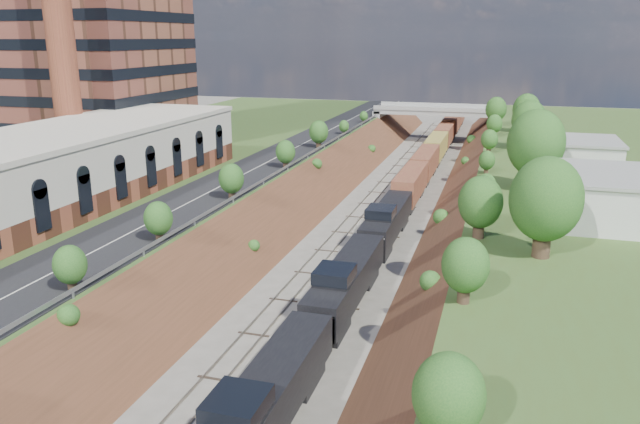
% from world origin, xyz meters
% --- Properties ---
extents(platform_left, '(44.00, 180.00, 5.00)m').
position_xyz_m(platform_left, '(-33.00, 60.00, 2.50)').
color(platform_left, '#435A25').
rests_on(platform_left, ground).
extents(embankment_left, '(10.00, 180.00, 10.00)m').
position_xyz_m(embankment_left, '(-11.00, 60.00, 0.00)').
color(embankment_left, brown).
rests_on(embankment_left, ground).
extents(embankment_right, '(10.00, 180.00, 10.00)m').
position_xyz_m(embankment_right, '(11.00, 60.00, 0.00)').
color(embankment_right, brown).
rests_on(embankment_right, ground).
extents(rail_left_track, '(1.58, 180.00, 0.18)m').
position_xyz_m(rail_left_track, '(-2.60, 60.00, 0.09)').
color(rail_left_track, gray).
rests_on(rail_left_track, ground).
extents(rail_right_track, '(1.58, 180.00, 0.18)m').
position_xyz_m(rail_right_track, '(2.60, 60.00, 0.09)').
color(rail_right_track, gray).
rests_on(rail_right_track, ground).
extents(road, '(8.00, 180.00, 0.10)m').
position_xyz_m(road, '(-15.50, 60.00, 5.05)').
color(road, black).
rests_on(road, platform_left).
extents(guardrail, '(0.10, 171.00, 0.70)m').
position_xyz_m(guardrail, '(-11.40, 59.80, 5.55)').
color(guardrail, '#99999E').
rests_on(guardrail, platform_left).
extents(commercial_building, '(14.30, 62.30, 7.00)m').
position_xyz_m(commercial_building, '(-28.00, 38.00, 8.51)').
color(commercial_building, brown).
rests_on(commercial_building, platform_left).
extents(overpass, '(24.50, 8.30, 7.40)m').
position_xyz_m(overpass, '(0.00, 122.00, 4.92)').
color(overpass, gray).
rests_on(overpass, ground).
extents(white_building_near, '(9.00, 12.00, 4.00)m').
position_xyz_m(white_building_near, '(23.50, 52.00, 7.00)').
color(white_building_near, silver).
rests_on(white_building_near, platform_right).
extents(white_building_far, '(8.00, 10.00, 3.60)m').
position_xyz_m(white_building_far, '(23.00, 74.00, 6.80)').
color(white_building_far, silver).
rests_on(white_building_far, platform_right).
extents(tree_right_large, '(5.25, 5.25, 7.61)m').
position_xyz_m(tree_right_large, '(17.00, 40.00, 9.38)').
color(tree_right_large, '#473323').
rests_on(tree_right_large, platform_right).
extents(tree_left_crest, '(2.45, 2.45, 3.55)m').
position_xyz_m(tree_left_crest, '(-11.80, 20.00, 7.04)').
color(tree_left_crest, '#473323').
rests_on(tree_left_crest, platform_left).
extents(freight_train, '(2.75, 140.90, 4.55)m').
position_xyz_m(freight_train, '(2.60, 85.86, 2.42)').
color(freight_train, black).
rests_on(freight_train, ground).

